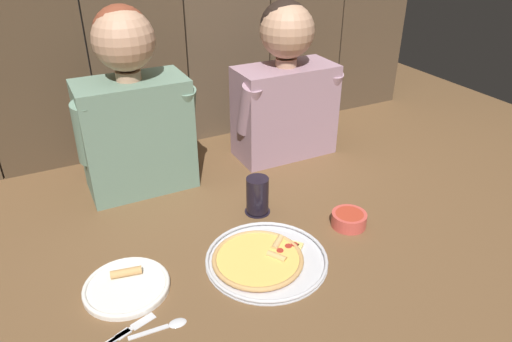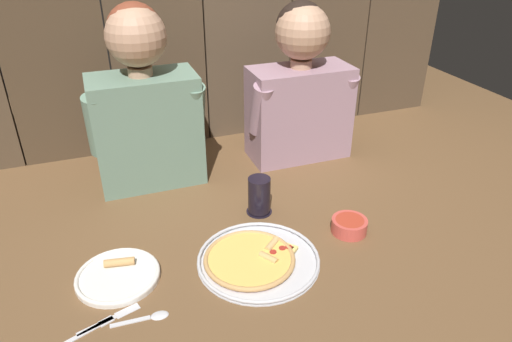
{
  "view_description": "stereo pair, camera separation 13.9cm",
  "coord_description": "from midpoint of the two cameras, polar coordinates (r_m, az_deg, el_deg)",
  "views": [
    {
      "loc": [
        -0.57,
        -0.99,
        0.86
      ],
      "look_at": [
        -0.03,
        0.1,
        0.18
      ],
      "focal_mm": 32.71,
      "sensor_mm": 36.0,
      "label": 1
    },
    {
      "loc": [
        -0.45,
        -1.04,
        0.86
      ],
      "look_at": [
        -0.03,
        0.1,
        0.18
      ],
      "focal_mm": 32.71,
      "sensor_mm": 36.0,
      "label": 2
    }
  ],
  "objects": [
    {
      "name": "ground_plane",
      "position": [
        1.42,
        5.26,
        -8.1
      ],
      "size": [
        3.2,
        3.2,
        0.0
      ],
      "primitive_type": "plane",
      "color": "brown"
    },
    {
      "name": "pizza_tray",
      "position": [
        1.32,
        2.98,
        -10.8
      ],
      "size": [
        0.34,
        0.34,
        0.03
      ],
      "color": "silver",
      "rests_on": "ground"
    },
    {
      "name": "dinner_plate",
      "position": [
        1.3,
        -13.58,
        -12.43
      ],
      "size": [
        0.22,
        0.22,
        0.03
      ],
      "color": "white",
      "rests_on": "ground"
    },
    {
      "name": "drinking_glass",
      "position": [
        1.49,
        3.22,
        -3.1
      ],
      "size": [
        0.08,
        0.08,
        0.12
      ],
      "color": "black",
      "rests_on": "ground"
    },
    {
      "name": "dipping_bowl",
      "position": [
        1.47,
        14.04,
        -6.51
      ],
      "size": [
        0.11,
        0.11,
        0.04
      ],
      "color": "#CC4C42",
      "rests_on": "ground"
    },
    {
      "name": "table_fork",
      "position": [
        1.19,
        -16.38,
        -18.26
      ],
      "size": [
        0.13,
        0.06,
        0.01
      ],
      "color": "silver",
      "rests_on": "ground"
    },
    {
      "name": "table_knife",
      "position": [
        1.2,
        -14.24,
        -17.28
      ],
      "size": [
        0.15,
        0.06,
        0.01
      ],
      "color": "silver",
      "rests_on": "ground"
    },
    {
      "name": "table_spoon",
      "position": [
        1.19,
        -9.44,
        -17.28
      ],
      "size": [
        0.14,
        0.03,
        0.01
      ],
      "color": "silver",
      "rests_on": "ground"
    },
    {
      "name": "diner_left",
      "position": [
        1.61,
        -11.13,
        8.14
      ],
      "size": [
        0.39,
        0.21,
        0.62
      ],
      "color": "slate",
      "rests_on": "ground"
    },
    {
      "name": "diner_right",
      "position": [
        1.79,
        7.68,
        10.16
      ],
      "size": [
        0.42,
        0.21,
        0.59
      ],
      "color": "gray",
      "rests_on": "ground"
    }
  ]
}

